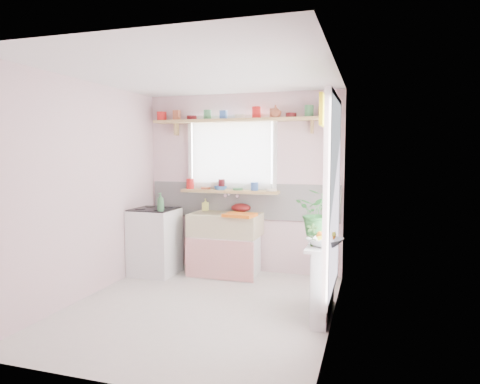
% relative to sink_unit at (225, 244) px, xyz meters
% --- Properties ---
extents(room, '(3.20, 3.20, 3.20)m').
position_rel_sink_unit_xyz_m(room, '(0.81, -0.43, 0.94)').
color(room, beige).
rests_on(room, ground).
extents(sink_unit, '(0.95, 0.65, 1.11)m').
position_rel_sink_unit_xyz_m(sink_unit, '(0.00, 0.00, 0.00)').
color(sink_unit, white).
rests_on(sink_unit, ground).
extents(cooker, '(0.58, 0.58, 0.93)m').
position_rel_sink_unit_xyz_m(cooker, '(-0.95, -0.24, 0.03)').
color(cooker, white).
rests_on(cooker, ground).
extents(radiator_ledge, '(0.22, 0.95, 0.78)m').
position_rel_sink_unit_xyz_m(radiator_ledge, '(1.45, -1.09, -0.03)').
color(radiator_ledge, white).
rests_on(radiator_ledge, ground).
extents(windowsill, '(1.40, 0.22, 0.04)m').
position_rel_sink_unit_xyz_m(windowsill, '(-0.00, 0.19, 0.71)').
color(windowsill, tan).
rests_on(windowsill, room).
extents(pine_shelf, '(2.52, 0.24, 0.04)m').
position_rel_sink_unit_xyz_m(pine_shelf, '(0.15, 0.18, 1.69)').
color(pine_shelf, tan).
rests_on(pine_shelf, room).
extents(shelf_crockery, '(2.47, 0.11, 0.12)m').
position_rel_sink_unit_xyz_m(shelf_crockery, '(0.15, 0.18, 1.76)').
color(shelf_crockery, red).
rests_on(shelf_crockery, pine_shelf).
extents(sill_crockery, '(1.35, 0.11, 0.12)m').
position_rel_sink_unit_xyz_m(sill_crockery, '(-0.05, 0.19, 0.78)').
color(sill_crockery, red).
rests_on(sill_crockery, windowsill).
extents(dish_tray, '(0.43, 0.34, 0.04)m').
position_rel_sink_unit_xyz_m(dish_tray, '(0.27, -0.19, 0.44)').
color(dish_tray, orange).
rests_on(dish_tray, sink_unit).
extents(colander, '(0.32, 0.32, 0.12)m').
position_rel_sink_unit_xyz_m(colander, '(0.16, 0.21, 0.48)').
color(colander, '#5D0F10').
rests_on(colander, sink_unit).
extents(jade_plant, '(0.55, 0.50, 0.52)m').
position_rel_sink_unit_xyz_m(jade_plant, '(1.36, -0.83, 0.60)').
color(jade_plant, '#2D7132').
rests_on(jade_plant, radiator_ledge).
extents(fruit_bowl, '(0.44, 0.44, 0.08)m').
position_rel_sink_unit_xyz_m(fruit_bowl, '(1.48, -1.32, 0.38)').
color(fruit_bowl, silver).
rests_on(fruit_bowl, radiator_ledge).
extents(herb_pot, '(0.12, 0.08, 0.22)m').
position_rel_sink_unit_xyz_m(herb_pot, '(1.36, -1.35, 0.45)').
color(herb_pot, '#305A24').
rests_on(herb_pot, radiator_ledge).
extents(soap_bottle_sink, '(0.08, 0.08, 0.17)m').
position_rel_sink_unit_xyz_m(soap_bottle_sink, '(-0.38, 0.21, 0.51)').
color(soap_bottle_sink, '#E6E967').
rests_on(soap_bottle_sink, sink_unit).
extents(sill_cup, '(0.16, 0.16, 0.10)m').
position_rel_sink_unit_xyz_m(sill_cup, '(-0.23, 0.25, 0.78)').
color(sill_cup, beige).
rests_on(sill_cup, windowsill).
extents(sill_bowl, '(0.23, 0.23, 0.06)m').
position_rel_sink_unit_xyz_m(sill_bowl, '(-0.11, 0.13, 0.76)').
color(sill_bowl, '#3264A3').
rests_on(sill_bowl, windowsill).
extents(shelf_vase, '(0.19, 0.19, 0.16)m').
position_rel_sink_unit_xyz_m(shelf_vase, '(0.66, 0.12, 1.79)').
color(shelf_vase, brown).
rests_on(shelf_vase, pine_shelf).
extents(cooker_bottle, '(0.12, 0.12, 0.24)m').
position_rel_sink_unit_xyz_m(cooker_bottle, '(-0.74, -0.46, 0.60)').
color(cooker_bottle, '#3B7645').
rests_on(cooker_bottle, cooker).
extents(fruit, '(0.20, 0.14, 0.10)m').
position_rel_sink_unit_xyz_m(fruit, '(1.49, -1.32, 0.45)').
color(fruit, orange).
rests_on(fruit, fruit_bowl).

